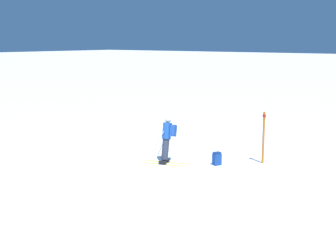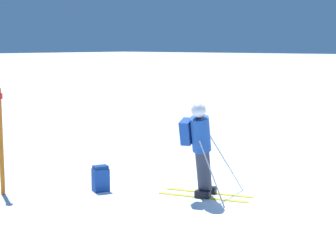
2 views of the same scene
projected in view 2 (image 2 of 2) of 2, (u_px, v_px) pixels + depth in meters
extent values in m
plane|color=white|center=(240.00, 184.00, 11.39)|extent=(300.00, 300.00, 0.00)
cube|color=yellow|center=(203.00, 198.00, 10.33)|extent=(0.62, 1.67, 0.01)
cube|color=yellow|center=(209.00, 193.00, 10.66)|extent=(0.62, 1.67, 0.01)
cube|color=black|center=(203.00, 194.00, 10.32)|extent=(0.22, 0.31, 0.12)
cube|color=black|center=(209.00, 189.00, 10.65)|extent=(0.22, 0.31, 0.12)
cylinder|color=#2D3342|center=(204.00, 170.00, 10.29)|extent=(0.52, 0.39, 0.85)
cylinder|color=#194799|center=(201.00, 134.00, 10.02)|extent=(0.58, 0.48, 0.70)
sphere|color=tan|center=(199.00, 112.00, 9.86)|extent=(0.34, 0.30, 0.28)
sphere|color=silver|center=(199.00, 110.00, 9.85)|extent=(0.39, 0.35, 0.32)
cube|color=#194293|center=(187.00, 132.00, 10.11)|extent=(0.42, 0.29, 0.50)
cylinder|color=#B7B7BC|center=(212.00, 174.00, 9.77)|extent=(0.09, 0.53, 1.14)
cylinder|color=#B7B7BC|center=(226.00, 162.00, 10.54)|extent=(0.88, 0.28, 1.26)
cube|color=#194293|center=(101.00, 180.00, 10.79)|extent=(0.36, 0.32, 0.44)
cube|color=navy|center=(100.00, 167.00, 10.75)|extent=(0.33, 0.29, 0.06)
cylinder|color=orange|center=(1.00, 142.00, 10.45)|extent=(0.08, 0.08, 2.01)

